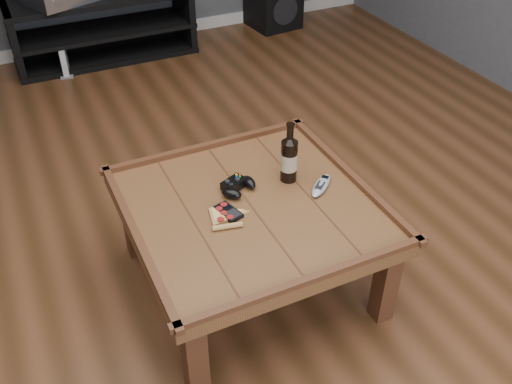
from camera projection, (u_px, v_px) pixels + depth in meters
name	position (u px, v px, depth m)	size (l,w,h in m)	color
ground	(251.00, 281.00, 2.63)	(6.00, 6.00, 0.00)	#412612
baseboard	(100.00, 41.00, 4.76)	(5.00, 0.02, 0.10)	silver
coffee_table	(251.00, 216.00, 2.40)	(1.03, 1.03, 0.48)	brown
media_console	(103.00, 28.00, 4.46)	(1.40, 0.45, 0.50)	black
beer_bottle	(289.00, 158.00, 2.44)	(0.07, 0.07, 0.28)	black
game_controller	(238.00, 186.00, 2.43)	(0.17, 0.16, 0.05)	black
pizza_slice	(224.00, 216.00, 2.29)	(0.17, 0.24, 0.02)	tan
smartphone	(228.00, 212.00, 2.31)	(0.10, 0.14, 0.02)	black
remote_control	(321.00, 185.00, 2.45)	(0.17, 0.16, 0.03)	#9EA4AC
subwoofer	(273.00, 4.00, 5.05)	(0.43, 0.43, 0.39)	black
game_console	(65.00, 63.00, 4.31)	(0.13, 0.18, 0.21)	gray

